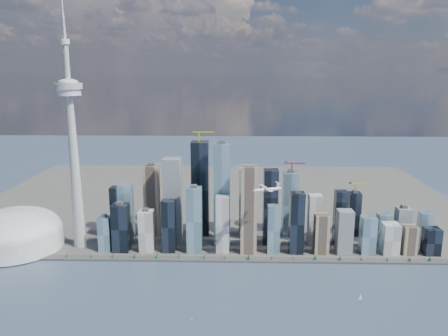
{
  "coord_description": "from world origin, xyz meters",
  "views": [
    {
      "loc": [
        43.72,
        -592.8,
        387.46
      ],
      "look_at": [
        21.42,
        260.0,
        195.28
      ],
      "focal_mm": 35.0,
      "sensor_mm": 36.0,
      "label": 1
    }
  ],
  "objects_px": {
    "needle_tower": "(73,143)",
    "airplane": "(267,189)",
    "dome_stadium": "(15,232)",
    "sailboat_east": "(360,297)",
    "sailboat_west": "(192,318)"
  },
  "relations": [
    {
      "from": "needle_tower",
      "to": "airplane",
      "type": "xyz_separation_m",
      "value": [
        405.89,
        -90.6,
        -72.58
      ]
    },
    {
      "from": "needle_tower",
      "to": "dome_stadium",
      "type": "xyz_separation_m",
      "value": [
        -140.0,
        -10.0,
        -196.4
      ]
    },
    {
      "from": "needle_tower",
      "to": "sailboat_east",
      "type": "relative_size",
      "value": 52.69
    },
    {
      "from": "dome_stadium",
      "to": "sailboat_west",
      "type": "distance_m",
      "value": 498.71
    },
    {
      "from": "needle_tower",
      "to": "dome_stadium",
      "type": "height_order",
      "value": "needle_tower"
    },
    {
      "from": "airplane",
      "to": "sailboat_west",
      "type": "height_order",
      "value": "airplane"
    },
    {
      "from": "needle_tower",
      "to": "sailboat_east",
      "type": "height_order",
      "value": "needle_tower"
    },
    {
      "from": "needle_tower",
      "to": "airplane",
      "type": "relative_size",
      "value": 9.37
    },
    {
      "from": "needle_tower",
      "to": "sailboat_west",
      "type": "bearing_deg",
      "value": -45.61
    },
    {
      "from": "sailboat_east",
      "to": "sailboat_west",
      "type": "bearing_deg",
      "value": 174.29
    },
    {
      "from": "sailboat_west",
      "to": "sailboat_east",
      "type": "bearing_deg",
      "value": 36.16
    },
    {
      "from": "airplane",
      "to": "sailboat_west",
      "type": "relative_size",
      "value": 6.37
    },
    {
      "from": "airplane",
      "to": "sailboat_west",
      "type": "xyz_separation_m",
      "value": [
        -129.62,
        -191.62,
        -160.31
      ]
    },
    {
      "from": "dome_stadium",
      "to": "airplane",
      "type": "height_order",
      "value": "airplane"
    },
    {
      "from": "sailboat_east",
      "to": "needle_tower",
      "type": "bearing_deg",
      "value": 139.62
    }
  ]
}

